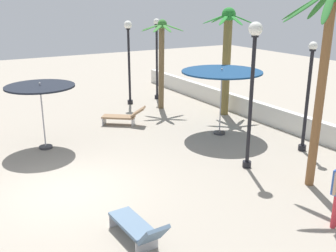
{
  "coord_description": "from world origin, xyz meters",
  "views": [
    {
      "loc": [
        10.42,
        -2.72,
        5.23
      ],
      "look_at": [
        0.0,
        3.33,
        1.4
      ],
      "focal_mm": 42.81,
      "sensor_mm": 36.0,
      "label": 1
    }
  ],
  "objects_px": {
    "palm_tree_2": "(324,64)",
    "lamp_post_2": "(129,51)",
    "patio_umbrella_2": "(40,90)",
    "lamp_post_3": "(253,74)",
    "lounge_chair_1": "(138,228)",
    "patio_umbrella_0": "(222,74)",
    "lamp_post_1": "(157,55)",
    "lounge_chair_0": "(124,116)",
    "palm_tree_1": "(162,53)",
    "lamp_post_0": "(308,95)",
    "palm_tree_0": "(227,50)"
  },
  "relations": [
    {
      "from": "patio_umbrella_0",
      "to": "lamp_post_0",
      "type": "xyz_separation_m",
      "value": [
        3.0,
        1.46,
        -0.39
      ]
    },
    {
      "from": "lamp_post_3",
      "to": "lamp_post_1",
      "type": "bearing_deg",
      "value": 168.52
    },
    {
      "from": "palm_tree_2",
      "to": "lamp_post_2",
      "type": "bearing_deg",
      "value": -177.24
    },
    {
      "from": "lamp_post_2",
      "to": "lounge_chair_1",
      "type": "height_order",
      "value": "lamp_post_2"
    },
    {
      "from": "lamp_post_0",
      "to": "lamp_post_1",
      "type": "relative_size",
      "value": 0.91
    },
    {
      "from": "lamp_post_2",
      "to": "lounge_chair_0",
      "type": "bearing_deg",
      "value": -29.19
    },
    {
      "from": "palm_tree_1",
      "to": "lounge_chair_0",
      "type": "xyz_separation_m",
      "value": [
        1.53,
        -2.75,
        -2.38
      ]
    },
    {
      "from": "patio_umbrella_0",
      "to": "palm_tree_0",
      "type": "distance_m",
      "value": 3.01
    },
    {
      "from": "lamp_post_0",
      "to": "lounge_chair_1",
      "type": "distance_m",
      "value": 8.16
    },
    {
      "from": "patio_umbrella_2",
      "to": "lamp_post_3",
      "type": "relative_size",
      "value": 0.53
    },
    {
      "from": "patio_umbrella_2",
      "to": "lounge_chair_0",
      "type": "relative_size",
      "value": 1.34
    },
    {
      "from": "patio_umbrella_0",
      "to": "palm_tree_1",
      "type": "relative_size",
      "value": 0.72
    },
    {
      "from": "palm_tree_1",
      "to": "lamp_post_0",
      "type": "xyz_separation_m",
      "value": [
        7.6,
        1.56,
        -0.71
      ]
    },
    {
      "from": "patio_umbrella_2",
      "to": "lounge_chair_1",
      "type": "xyz_separation_m",
      "value": [
        7.09,
        0.3,
        -1.8
      ]
    },
    {
      "from": "palm_tree_0",
      "to": "lounge_chair_1",
      "type": "height_order",
      "value": "palm_tree_0"
    },
    {
      "from": "patio_umbrella_0",
      "to": "palm_tree_0",
      "type": "height_order",
      "value": "palm_tree_0"
    },
    {
      "from": "patio_umbrella_2",
      "to": "lounge_chair_0",
      "type": "xyz_separation_m",
      "value": [
        -1.17,
        3.66,
        -1.78
      ]
    },
    {
      "from": "lounge_chair_0",
      "to": "lamp_post_2",
      "type": "bearing_deg",
      "value": 150.81
    },
    {
      "from": "patio_umbrella_2",
      "to": "lamp_post_3",
      "type": "xyz_separation_m",
      "value": [
        5.05,
        5.23,
        0.87
      ]
    },
    {
      "from": "patio_umbrella_2",
      "to": "palm_tree_2",
      "type": "bearing_deg",
      "value": 40.59
    },
    {
      "from": "palm_tree_1",
      "to": "lamp_post_3",
      "type": "bearing_deg",
      "value": -8.64
    },
    {
      "from": "palm_tree_2",
      "to": "lamp_post_3",
      "type": "distance_m",
      "value": 2.15
    },
    {
      "from": "patio_umbrella_2",
      "to": "palm_tree_1",
      "type": "xyz_separation_m",
      "value": [
        -2.71,
        6.41,
        0.6
      ]
    },
    {
      "from": "palm_tree_2",
      "to": "lamp_post_1",
      "type": "height_order",
      "value": "palm_tree_2"
    },
    {
      "from": "palm_tree_1",
      "to": "lamp_post_0",
      "type": "relative_size",
      "value": 1.12
    },
    {
      "from": "lamp_post_2",
      "to": "lounge_chair_1",
      "type": "bearing_deg",
      "value": -24.17
    },
    {
      "from": "palm_tree_2",
      "to": "lamp_post_2",
      "type": "xyz_separation_m",
      "value": [
        -11.36,
        -0.55,
        -0.83
      ]
    },
    {
      "from": "patio_umbrella_2",
      "to": "lounge_chair_1",
      "type": "distance_m",
      "value": 7.32
    },
    {
      "from": "lamp_post_3",
      "to": "lounge_chair_1",
      "type": "height_order",
      "value": "lamp_post_3"
    },
    {
      "from": "palm_tree_0",
      "to": "lamp_post_1",
      "type": "relative_size",
      "value": 1.14
    },
    {
      "from": "patio_umbrella_2",
      "to": "lamp_post_2",
      "type": "height_order",
      "value": "lamp_post_2"
    },
    {
      "from": "patio_umbrella_0",
      "to": "lamp_post_0",
      "type": "distance_m",
      "value": 3.36
    },
    {
      "from": "palm_tree_0",
      "to": "lamp_post_0",
      "type": "height_order",
      "value": "palm_tree_0"
    },
    {
      "from": "patio_umbrella_0",
      "to": "palm_tree_1",
      "type": "distance_m",
      "value": 4.61
    },
    {
      "from": "palm_tree_1",
      "to": "palm_tree_2",
      "type": "bearing_deg",
      "value": -2.49
    },
    {
      "from": "lamp_post_3",
      "to": "lounge_chair_0",
      "type": "bearing_deg",
      "value": -165.83
    },
    {
      "from": "patio_umbrella_2",
      "to": "palm_tree_2",
      "type": "xyz_separation_m",
      "value": [
        6.99,
        5.99,
        1.38
      ]
    },
    {
      "from": "lounge_chair_0",
      "to": "lounge_chair_1",
      "type": "xyz_separation_m",
      "value": [
        8.27,
        -3.36,
        -0.02
      ]
    },
    {
      "from": "lounge_chair_1",
      "to": "lounge_chair_0",
      "type": "bearing_deg",
      "value": 157.88
    },
    {
      "from": "patio_umbrella_0",
      "to": "lamp_post_3",
      "type": "relative_size",
      "value": 0.68
    },
    {
      "from": "patio_umbrella_0",
      "to": "patio_umbrella_2",
      "type": "bearing_deg",
      "value": -106.16
    },
    {
      "from": "palm_tree_1",
      "to": "patio_umbrella_0",
      "type": "bearing_deg",
      "value": 1.31
    },
    {
      "from": "patio_umbrella_2",
      "to": "lamp_post_3",
      "type": "height_order",
      "value": "lamp_post_3"
    },
    {
      "from": "lamp_post_1",
      "to": "lamp_post_2",
      "type": "xyz_separation_m",
      "value": [
        0.28,
        -1.76,
        0.34
      ]
    },
    {
      "from": "patio_umbrella_2",
      "to": "palm_tree_2",
      "type": "relative_size",
      "value": 0.44
    },
    {
      "from": "palm_tree_1",
      "to": "lounge_chair_0",
      "type": "distance_m",
      "value": 3.95
    },
    {
      "from": "patio_umbrella_0",
      "to": "lamp_post_0",
      "type": "bearing_deg",
      "value": 25.89
    },
    {
      "from": "patio_umbrella_0",
      "to": "lamp_post_2",
      "type": "xyz_separation_m",
      "value": [
        -6.25,
        -1.07,
        0.28
      ]
    },
    {
      "from": "palm_tree_2",
      "to": "lamp_post_2",
      "type": "relative_size",
      "value": 1.31
    },
    {
      "from": "palm_tree_0",
      "to": "lamp_post_0",
      "type": "relative_size",
      "value": 1.26
    }
  ]
}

